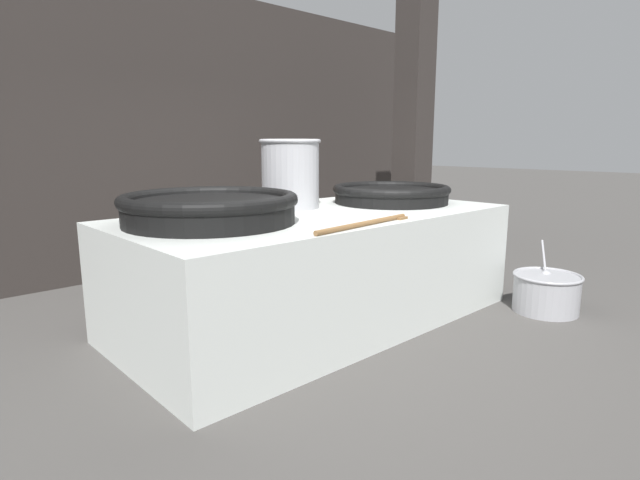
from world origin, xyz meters
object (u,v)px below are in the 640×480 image
(stock_pot, at_px, (290,173))
(cook, at_px, (294,205))
(giant_wok_far, at_px, (391,193))
(giant_wok_near, at_px, (210,207))
(prep_bowl_vegetables, at_px, (546,291))

(stock_pot, distance_m, cook, 1.37)
(giant_wok_far, bearing_deg, giant_wok_near, 177.77)
(giant_wok_far, height_order, prep_bowl_vegetables, giant_wok_far)
(stock_pot, distance_m, prep_bowl_vegetables, 2.79)
(giant_wok_far, relative_size, cook, 0.75)
(giant_wok_near, relative_size, cook, 0.84)
(giant_wok_far, bearing_deg, cook, 98.48)
(giant_wok_far, distance_m, stock_pot, 1.15)
(giant_wok_near, xyz_separation_m, stock_pot, (1.09, 0.32, 0.21))
(giant_wok_near, relative_size, stock_pot, 2.10)
(giant_wok_near, xyz_separation_m, cook, (1.93, 1.30, -0.26))
(giant_wok_far, height_order, stock_pot, stock_pot)
(giant_wok_far, xyz_separation_m, prep_bowl_vegetables, (0.74, -1.41, -0.92))
(giant_wok_near, distance_m, giant_wok_far, 2.14)
(stock_pot, bearing_deg, prep_bowl_vegetables, -45.45)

